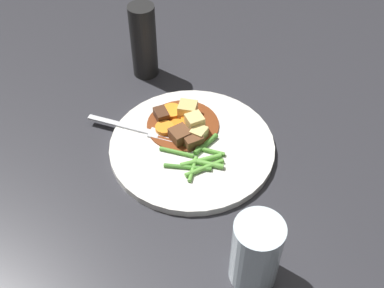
% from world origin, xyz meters
% --- Properties ---
extents(ground_plane, '(3.00, 3.00, 0.00)m').
position_xyz_m(ground_plane, '(0.00, 0.00, 0.00)').
color(ground_plane, '#2D2D33').
extents(dinner_plate, '(0.28, 0.28, 0.01)m').
position_xyz_m(dinner_plate, '(0.00, 0.00, 0.01)').
color(dinner_plate, white).
rests_on(dinner_plate, ground_plane).
extents(stew_sauce, '(0.12, 0.12, 0.00)m').
position_xyz_m(stew_sauce, '(0.05, -0.00, 0.01)').
color(stew_sauce, brown).
rests_on(stew_sauce, dinner_plate).
extents(carrot_slice_0, '(0.03, 0.03, 0.01)m').
position_xyz_m(carrot_slice_0, '(0.04, 0.01, 0.02)').
color(carrot_slice_0, orange).
rests_on(carrot_slice_0, dinner_plate).
extents(carrot_slice_1, '(0.04, 0.04, 0.01)m').
position_xyz_m(carrot_slice_1, '(0.05, 0.03, 0.02)').
color(carrot_slice_1, orange).
rests_on(carrot_slice_1, dinner_plate).
extents(carrot_slice_2, '(0.04, 0.04, 0.01)m').
position_xyz_m(carrot_slice_2, '(0.08, 0.01, 0.02)').
color(carrot_slice_2, orange).
rests_on(carrot_slice_2, dinner_plate).
extents(carrot_slice_3, '(0.05, 0.05, 0.01)m').
position_xyz_m(carrot_slice_3, '(0.05, -0.01, 0.02)').
color(carrot_slice_3, orange).
rests_on(carrot_slice_3, dinner_plate).
extents(potato_chunk_0, '(0.04, 0.04, 0.03)m').
position_xyz_m(potato_chunk_0, '(0.07, -0.02, 0.03)').
color(potato_chunk_0, '#DBBC6B').
rests_on(potato_chunk_0, dinner_plate).
extents(potato_chunk_1, '(0.03, 0.03, 0.02)m').
position_xyz_m(potato_chunk_1, '(0.01, -0.01, 0.02)').
color(potato_chunk_1, '#E5CC7A').
rests_on(potato_chunk_1, dinner_plate).
extents(potato_chunk_2, '(0.03, 0.03, 0.03)m').
position_xyz_m(potato_chunk_2, '(0.03, -0.01, 0.03)').
color(potato_chunk_2, '#E5CC7A').
rests_on(potato_chunk_2, dinner_plate).
extents(meat_chunk_0, '(0.04, 0.04, 0.02)m').
position_xyz_m(meat_chunk_0, '(0.01, 0.02, 0.02)').
color(meat_chunk_0, brown).
rests_on(meat_chunk_0, dinner_plate).
extents(meat_chunk_1, '(0.03, 0.02, 0.02)m').
position_xyz_m(meat_chunk_1, '(0.07, 0.03, 0.02)').
color(meat_chunk_1, '#4C2B19').
rests_on(meat_chunk_1, dinner_plate).
extents(meat_chunk_2, '(0.03, 0.03, 0.02)m').
position_xyz_m(meat_chunk_2, '(0.00, 0.00, 0.02)').
color(meat_chunk_2, brown).
rests_on(meat_chunk_2, dinner_plate).
extents(green_bean_0, '(0.04, 0.05, 0.01)m').
position_xyz_m(green_bean_0, '(-0.01, 0.03, 0.02)').
color(green_bean_0, '#599E38').
rests_on(green_bean_0, dinner_plate).
extents(green_bean_1, '(0.03, 0.05, 0.01)m').
position_xyz_m(green_bean_1, '(-0.01, -0.02, 0.02)').
color(green_bean_1, '#4C8E33').
rests_on(green_bean_1, dinner_plate).
extents(green_bean_2, '(0.04, 0.05, 0.01)m').
position_xyz_m(green_bean_2, '(-0.05, -0.01, 0.02)').
color(green_bean_2, '#66AD42').
rests_on(green_bean_2, dinner_plate).
extents(green_bean_3, '(0.01, 0.07, 0.01)m').
position_xyz_m(green_bean_3, '(-0.04, 0.00, 0.02)').
color(green_bean_3, '#66AD42').
rests_on(green_bean_3, dinner_plate).
extents(green_bean_4, '(0.04, 0.07, 0.01)m').
position_xyz_m(green_bean_4, '(-0.05, 0.02, 0.02)').
color(green_bean_4, '#4C8E33').
rests_on(green_bean_4, dinner_plate).
extents(green_bean_5, '(0.05, 0.03, 0.01)m').
position_xyz_m(green_bean_5, '(-0.05, 0.02, 0.02)').
color(green_bean_5, '#66AD42').
rests_on(green_bean_5, dinner_plate).
extents(green_bean_6, '(0.05, 0.06, 0.01)m').
position_xyz_m(green_bean_6, '(-0.02, -0.01, 0.02)').
color(green_bean_6, '#599E38').
rests_on(green_bean_6, dinner_plate).
extents(green_bean_7, '(0.02, 0.07, 0.01)m').
position_xyz_m(green_bean_7, '(-0.06, -0.00, 0.02)').
color(green_bean_7, '#66AD42').
rests_on(green_bean_7, dinner_plate).
extents(fork, '(0.12, 0.15, 0.00)m').
position_xyz_m(fork, '(0.06, 0.08, 0.01)').
color(fork, silver).
rests_on(fork, dinner_plate).
extents(water_glass, '(0.07, 0.07, 0.11)m').
position_xyz_m(water_glass, '(-0.24, 0.00, 0.05)').
color(water_glass, silver).
rests_on(water_glass, ground_plane).
extents(pepper_mill, '(0.05, 0.05, 0.15)m').
position_xyz_m(pepper_mill, '(0.23, 0.02, 0.07)').
color(pepper_mill, black).
rests_on(pepper_mill, ground_plane).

